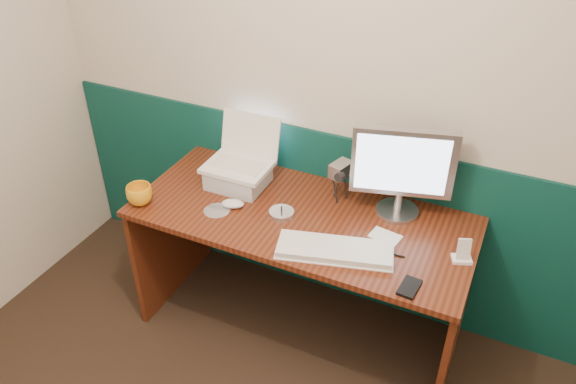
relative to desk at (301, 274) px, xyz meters
The scene contains 18 objects.
back_wall 0.97m from the desk, 65.23° to the left, with size 3.50×0.04×2.50m, color beige.
wainscot 0.42m from the desk, 64.51° to the left, with size 3.48×0.02×1.00m, color #073233.
desk is the anchor object (origin of this frame).
laptop_riser 0.58m from the desk, 165.82° to the left, with size 0.28×0.23×0.10m, color silver.
laptop 0.73m from the desk, 165.82° to the left, with size 0.32×0.24×0.26m, color white, non-canonical shape.
monitor 0.75m from the desk, 27.42° to the left, with size 0.46×0.13×0.46m, color #B1B1B6, non-canonical shape.
keyboard 0.50m from the desk, 38.85° to the right, with size 0.49×0.16×0.03m, color white.
mouse_right 0.60m from the desk, 23.75° to the right, with size 0.10×0.06×0.03m, color white.
mouse_left 0.51m from the desk, 166.07° to the right, with size 0.11×0.06×0.04m, color silver.
mug 0.89m from the desk, 161.95° to the right, with size 0.12×0.12×0.10m, color orange.
camcorder 0.52m from the desk, 60.14° to the left, with size 0.09×0.12×0.19m, color #A4A4A8, non-canonical shape.
cd_spindle 0.40m from the desk, 151.90° to the right, with size 0.12×0.12×0.02m, color silver.
cd_loose_a 0.55m from the desk, 159.57° to the right, with size 0.13×0.13×0.00m, color silver.
pen 0.60m from the desk, 13.00° to the right, with size 0.01×0.01×0.14m, color black.
papers 0.55m from the desk, ahead, with size 0.13×0.09×0.00m, color white.
dock 0.83m from the desk, ahead, with size 0.08×0.06×0.02m, color white.
music_player 0.86m from the desk, ahead, with size 0.06×0.01×0.10m, color silver.
pda 0.75m from the desk, 24.89° to the right, with size 0.07×0.12×0.01m, color black.
Camera 1 is at (0.67, -0.56, 2.31)m, focal length 35.00 mm.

